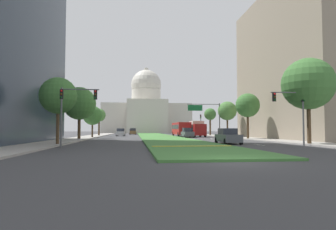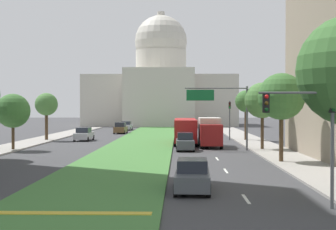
{
  "view_description": "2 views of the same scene",
  "coord_description": "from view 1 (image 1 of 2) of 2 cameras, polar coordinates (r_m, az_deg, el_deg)",
  "views": [
    {
      "loc": [
        -4.82,
        -13.59,
        1.58
      ],
      "look_at": [
        2.94,
        53.82,
        4.85
      ],
      "focal_mm": 31.24,
      "sensor_mm": 36.0,
      "label": 1
    },
    {
      "loc": [
        4.48,
        -8.75,
        4.46
      ],
      "look_at": [
        2.92,
        56.69,
        3.3
      ],
      "focal_mm": 51.94,
      "sensor_mm": 36.0,
      "label": 2
    }
  ],
  "objects": [
    {
      "name": "ground_plane",
      "position": [
        67.87,
        -2.5,
        -4.09
      ],
      "size": [
        260.0,
        260.0,
        0.0
      ],
      "primitive_type": "plane",
      "color": "#3D3D3F"
    },
    {
      "name": "grass_median",
      "position": [
        62.47,
        -2.14,
        -4.14
      ],
      "size": [
        7.49,
        97.36,
        0.14
      ],
      "primitive_type": "cube",
      "color": "#427A38",
      "rests_on": "ground_plane"
    },
    {
      "name": "median_curb_nose",
      "position": [
        24.71,
        4.72,
        -6.05
      ],
      "size": [
        6.74,
        0.5,
        0.04
      ],
      "primitive_type": "cube",
      "color": "gold",
      "rests_on": "grass_median"
    },
    {
      "name": "lane_dashes_right",
      "position": [
        49.18,
        8.19,
        -4.57
      ],
      "size": [
        0.16,
        42.21,
        0.01
      ],
      "color": "silver",
      "rests_on": "ground_plane"
    },
    {
      "name": "sidewalk_left",
      "position": [
        57.55,
        -15.4,
        -4.16
      ],
      "size": [
        4.0,
        97.36,
        0.15
      ],
      "primitive_type": "cube",
      "color": "#9E9991",
      "rests_on": "ground_plane"
    },
    {
      "name": "sidewalk_right",
      "position": [
        59.79,
        11.43,
        -4.15
      ],
      "size": [
        4.0,
        97.36,
        0.15
      ],
      "primitive_type": "cube",
      "color": "#9E9991",
      "rests_on": "ground_plane"
    },
    {
      "name": "midrise_block_right",
      "position": [
        51.39,
        25.02,
        8.86
      ],
      "size": [
        12.2,
        26.85,
        23.41
      ],
      "primitive_type": "cube",
      "color": "gray",
      "rests_on": "ground_plane"
    },
    {
      "name": "capitol_building",
      "position": [
        121.28,
        -4.27,
        0.69
      ],
      "size": [
        35.01,
        24.74,
        27.22
      ],
      "color": "beige",
      "rests_on": "ground_plane"
    },
    {
      "name": "traffic_light_near_left",
      "position": [
        26.74,
        -18.32,
        2.13
      ],
      "size": [
        3.34,
        0.35,
        5.2
      ],
      "color": "#515456",
      "rests_on": "ground_plane"
    },
    {
      "name": "traffic_light_near_right",
      "position": [
        30.16,
        23.5,
        1.68
      ],
      "size": [
        3.34,
        0.35,
        5.2
      ],
      "color": "#515456",
      "rests_on": "ground_plane"
    },
    {
      "name": "traffic_light_far_right",
      "position": [
        71.03,
        6.41,
        -1.34
      ],
      "size": [
        0.28,
        0.35,
        5.2
      ],
      "color": "#515456",
      "rests_on": "ground_plane"
    },
    {
      "name": "overhead_guide_sign",
      "position": [
        55.94,
        7.63,
        0.44
      ],
      "size": [
        6.42,
        0.2,
        6.5
      ],
      "color": "#515456",
      "rests_on": "ground_plane"
    },
    {
      "name": "street_tree_left_near",
      "position": [
        30.33,
        -20.63,
        3.52
      ],
      "size": [
        3.56,
        3.56,
        6.61
      ],
      "color": "#4C3823",
      "rests_on": "ground_plane"
    },
    {
      "name": "street_tree_right_near",
      "position": [
        32.51,
        25.65,
        5.46
      ],
      "size": [
        5.15,
        5.15,
        8.67
      ],
      "color": "#4C3823",
      "rests_on": "ground_plane"
    },
    {
      "name": "street_tree_left_mid",
      "position": [
        45.8,
        -16.89,
        2.15
      ],
      "size": [
        4.92,
        4.92,
        7.89
      ],
      "color": "#4C3823",
      "rests_on": "ground_plane"
    },
    {
      "name": "street_tree_right_mid",
      "position": [
        46.54,
        15.26,
        1.8
      ],
      "size": [
        3.68,
        3.68,
        7.08
      ],
      "color": "#4C3823",
      "rests_on": "ground_plane"
    },
    {
      "name": "street_tree_left_far",
      "position": [
        53.75,
        -14.52,
        -0.09
      ],
      "size": [
        3.44,
        3.44,
        5.74
      ],
      "color": "#4C3823",
      "rests_on": "ground_plane"
    },
    {
      "name": "street_tree_right_far",
      "position": [
        57.14,
        11.49,
        0.77
      ],
      "size": [
        3.62,
        3.62,
        6.88
      ],
      "color": "#4C3823",
      "rests_on": "ground_plane"
    },
    {
      "name": "street_tree_left_distant",
      "position": [
        67.8,
        -13.29,
        -0.07
      ],
      "size": [
        2.94,
        2.94,
        6.21
      ],
      "color": "#4C3823",
      "rests_on": "ground_plane"
    },
    {
      "name": "street_tree_right_distant",
      "position": [
        70.21,
        8.22,
        0.09
      ],
      "size": [
        2.83,
        2.83,
        6.55
      ],
      "color": "#4C3823",
      "rests_on": "ground_plane"
    },
    {
      "name": "sedan_lead_stopped",
      "position": [
        32.08,
        11.6,
        -4.13
      ],
      "size": [
        1.99,
        4.71,
        1.66
      ],
      "color": "#4C5156",
      "rests_on": "ground_plane"
    },
    {
      "name": "sedan_midblock",
      "position": [
        54.84,
        3.8,
        -3.52
      ],
      "size": [
        1.89,
        4.51,
        1.82
      ],
      "color": "#4C5156",
      "rests_on": "ground_plane"
    },
    {
      "name": "sedan_distant",
      "position": [
        67.73,
        -9.24,
        -3.38
      ],
      "size": [
        1.98,
        4.56,
        1.73
      ],
      "color": "#BCBCC1",
      "rests_on": "ground_plane"
    },
    {
      "name": "sedan_far_horizon",
      "position": [
        84.3,
        -6.84,
        -3.24
      ],
      "size": [
        1.94,
        4.36,
        1.84
      ],
      "color": "brown",
      "rests_on": "ground_plane"
    },
    {
      "name": "sedan_very_far",
      "position": [
        95.97,
        -7.0,
        -3.21
      ],
      "size": [
        1.96,
        4.6,
        1.67
      ],
      "color": "#BCBCC1",
      "rests_on": "ground_plane"
    },
    {
      "name": "box_truck_delivery",
      "position": [
        59.39,
        5.72,
        -2.65
      ],
      "size": [
        2.4,
        6.4,
        3.2
      ],
      "color": "maroon",
      "rests_on": "ground_plane"
    },
    {
      "name": "city_bus",
      "position": [
        63.23,
        2.52,
        -2.59
      ],
      "size": [
        2.62,
        11.0,
        2.95
      ],
      "color": "#B21E1E",
      "rests_on": "ground_plane"
    }
  ]
}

